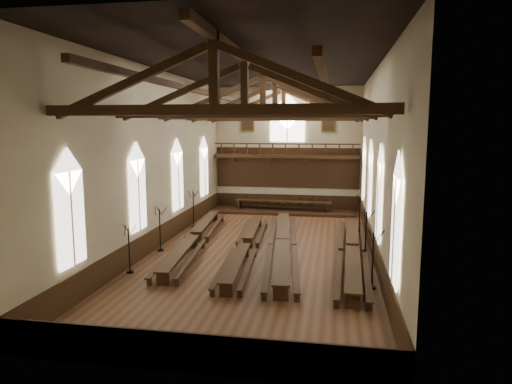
% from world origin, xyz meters
% --- Properties ---
extents(ground, '(26.00, 26.00, 0.00)m').
position_xyz_m(ground, '(0.00, 0.00, 0.00)').
color(ground, brown).
rests_on(ground, ground).
extents(room_walls, '(26.00, 26.00, 26.00)m').
position_xyz_m(room_walls, '(0.00, 0.00, 6.46)').
color(room_walls, beige).
rests_on(room_walls, ground).
extents(wainscot_band, '(12.00, 26.00, 1.20)m').
position_xyz_m(wainscot_band, '(0.00, 0.00, 0.60)').
color(wainscot_band, '#382310').
rests_on(wainscot_band, ground).
extents(side_windows, '(11.85, 19.80, 4.50)m').
position_xyz_m(side_windows, '(-0.00, -0.00, 3.74)').
color(side_windows, white).
rests_on(side_windows, room_walls).
extents(end_window, '(2.80, 0.12, 3.80)m').
position_xyz_m(end_window, '(0.00, 12.90, 7.22)').
color(end_window, white).
rests_on(end_window, room_walls).
extents(minstrels_gallery, '(11.80, 1.24, 3.70)m').
position_xyz_m(minstrels_gallery, '(0.00, 12.66, 3.91)').
color(minstrels_gallery, '#3E2813').
rests_on(minstrels_gallery, room_walls).
extents(portraits, '(7.75, 0.09, 1.45)m').
position_xyz_m(portraits, '(0.00, 12.90, 7.10)').
color(portraits, olive).
rests_on(portraits, room_walls).
extents(roof_trusses, '(11.70, 25.70, 2.80)m').
position_xyz_m(roof_trusses, '(0.00, -0.00, 8.22)').
color(roof_trusses, '#3E2813').
rests_on(roof_trusses, room_walls).
extents(refectory_row_a, '(2.11, 14.22, 0.72)m').
position_xyz_m(refectory_row_a, '(-4.06, 0.33, 0.52)').
color(refectory_row_a, '#3E2813').
rests_on(refectory_row_a, ground).
extents(refectory_row_b, '(1.82, 13.82, 0.68)m').
position_xyz_m(refectory_row_b, '(-0.85, -0.62, 0.50)').
color(refectory_row_b, '#3E2813').
rests_on(refectory_row_b, ground).
extents(refectory_row_c, '(2.32, 14.81, 0.78)m').
position_xyz_m(refectory_row_c, '(1.12, -0.30, 0.57)').
color(refectory_row_c, '#3E2813').
rests_on(refectory_row_c, ground).
extents(refectory_row_d, '(1.73, 14.38, 0.74)m').
position_xyz_m(refectory_row_d, '(4.90, -0.76, 0.54)').
color(refectory_row_d, '#3E2813').
rests_on(refectory_row_d, ground).
extents(dais, '(11.40, 3.06, 0.20)m').
position_xyz_m(dais, '(-0.16, 11.40, 0.10)').
color(dais, '#382310').
rests_on(dais, ground).
extents(high_table, '(7.77, 1.37, 0.72)m').
position_xyz_m(high_table, '(-0.16, 11.40, 0.82)').
color(high_table, '#3E2813').
rests_on(high_table, dais).
extents(high_chairs, '(7.64, 0.45, 0.96)m').
position_xyz_m(high_chairs, '(-0.16, 12.15, 0.73)').
color(high_chairs, '#3E2813').
rests_on(high_chairs, dais).
extents(candelabrum_left_near, '(0.70, 0.67, 2.33)m').
position_xyz_m(candelabrum_left_near, '(-5.55, -4.99, 0.71)').
color(candelabrum_left_near, black).
rests_on(candelabrum_left_near, ground).
extents(candelabrum_left_mid, '(0.67, 0.77, 2.49)m').
position_xyz_m(candelabrum_left_mid, '(-5.55, -1.13, 0.76)').
color(candelabrum_left_mid, black).
rests_on(candelabrum_left_mid, ground).
extents(candelabrum_left_far, '(0.77, 0.75, 2.57)m').
position_xyz_m(candelabrum_left_far, '(-5.55, 4.96, 0.78)').
color(candelabrum_left_far, black).
rests_on(candelabrum_left_far, ground).
extents(candelabrum_right_near, '(0.69, 0.79, 2.57)m').
position_xyz_m(candelabrum_right_near, '(5.55, -5.16, 0.78)').
color(candelabrum_right_near, black).
rests_on(candelabrum_right_near, ground).
extents(candelabrum_right_mid, '(0.75, 0.79, 2.61)m').
position_xyz_m(candelabrum_right_mid, '(5.55, -0.61, 0.79)').
color(candelabrum_right_mid, black).
rests_on(candelabrum_right_mid, ground).
extents(candelabrum_right_far, '(0.66, 0.74, 2.41)m').
position_xyz_m(candelabrum_right_far, '(5.55, 5.49, 0.73)').
color(candelabrum_right_far, black).
rests_on(candelabrum_right_far, ground).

